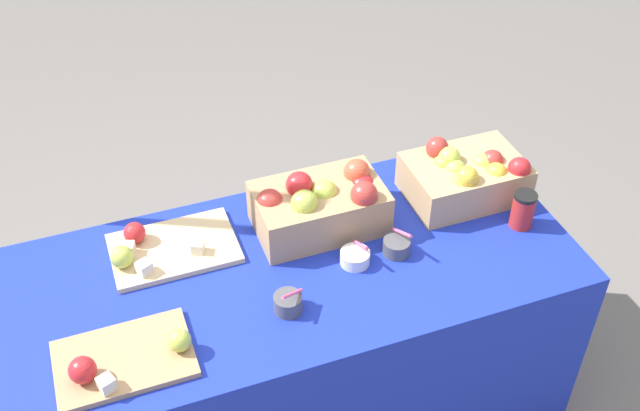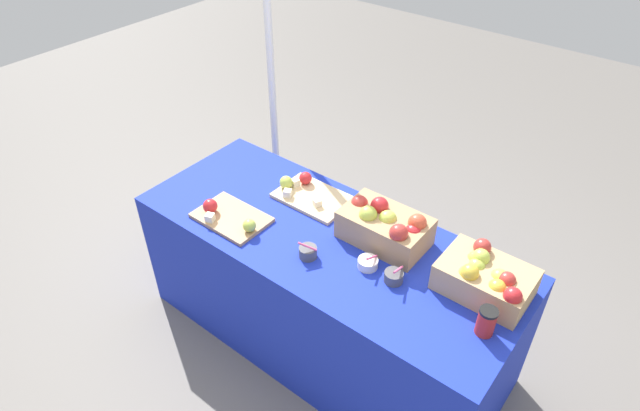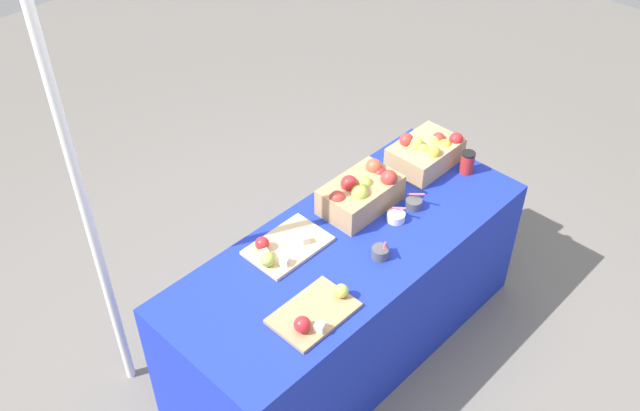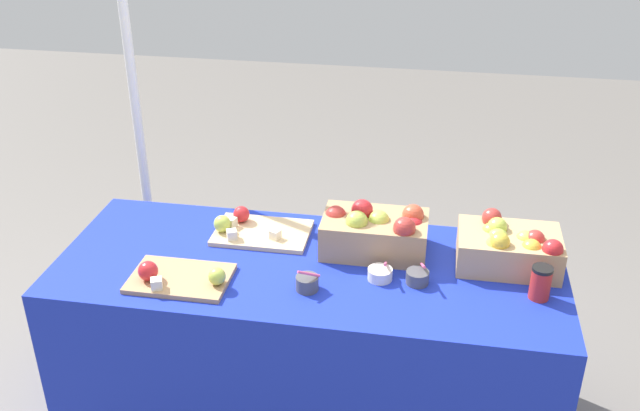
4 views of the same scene
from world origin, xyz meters
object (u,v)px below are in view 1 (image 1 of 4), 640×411
object	(u,v)px
apple_crate_left	(466,175)
cutting_board_front	(123,359)
coffee_cup	(523,210)
cutting_board_back	(161,248)
sample_bowl_near	(355,257)
sample_bowl_mid	(397,246)
sample_bowl_far	(288,303)
apple_crate_middle	(321,204)

from	to	relation	value
apple_crate_left	cutting_board_front	world-z (taller)	apple_crate_left
apple_crate_left	coffee_cup	size ratio (longest dim) A/B	3.02
apple_crate_left	cutting_board_front	bearing A→B (deg)	-164.70
cutting_board_back	sample_bowl_near	xyz separation A→B (m)	(0.53, -0.24, 0.00)
sample_bowl_mid	sample_bowl_far	size ratio (longest dim) A/B	1.03
cutting_board_back	sample_bowl_mid	size ratio (longest dim) A/B	3.76
apple_crate_middle	sample_bowl_near	size ratio (longest dim) A/B	4.36
cutting_board_front	coffee_cup	world-z (taller)	coffee_cup
apple_crate_middle	sample_bowl_mid	distance (m)	0.27
cutting_board_front	sample_bowl_near	size ratio (longest dim) A/B	3.92
apple_crate_left	apple_crate_middle	bearing A→B (deg)	177.86
apple_crate_middle	sample_bowl_near	bearing A→B (deg)	-78.84
apple_crate_left	sample_bowl_far	world-z (taller)	apple_crate_left
sample_bowl_near	sample_bowl_mid	distance (m)	0.13
sample_bowl_near	sample_bowl_mid	size ratio (longest dim) A/B	0.91
apple_crate_middle	coffee_cup	xyz separation A→B (m)	(0.59, -0.22, -0.03)
sample_bowl_near	sample_bowl_mid	world-z (taller)	sample_bowl_mid
cutting_board_back	apple_crate_middle	bearing A→B (deg)	-5.42
sample_bowl_far	sample_bowl_mid	bearing A→B (deg)	15.80
apple_crate_left	sample_bowl_near	world-z (taller)	apple_crate_left
cutting_board_back	coffee_cup	bearing A→B (deg)	-13.56
sample_bowl_mid	coffee_cup	size ratio (longest dim) A/B	0.81
apple_crate_left	sample_bowl_mid	world-z (taller)	apple_crate_left
coffee_cup	apple_crate_middle	bearing A→B (deg)	160.03
cutting_board_front	coffee_cup	distance (m)	1.27
cutting_board_front	apple_crate_middle	bearing A→B (deg)	26.71
apple_crate_middle	cutting_board_back	bearing A→B (deg)	174.58
sample_bowl_far	apple_crate_left	bearing A→B (deg)	22.01
sample_bowl_mid	sample_bowl_far	world-z (taller)	sample_bowl_mid
sample_bowl_near	coffee_cup	distance (m)	0.56
sample_bowl_near	sample_bowl_mid	bearing A→B (deg)	-1.15
cutting_board_front	sample_bowl_near	bearing A→B (deg)	11.54
cutting_board_back	sample_bowl_far	distance (m)	0.45
cutting_board_front	sample_bowl_far	size ratio (longest dim) A/B	3.65
apple_crate_left	sample_bowl_near	xyz separation A→B (m)	(-0.46, -0.17, -0.06)
coffee_cup	sample_bowl_far	bearing A→B (deg)	-173.69
cutting_board_front	cutting_board_back	bearing A→B (deg)	65.33
sample_bowl_near	cutting_board_front	bearing A→B (deg)	-168.46
sample_bowl_near	coffee_cup	world-z (taller)	coffee_cup
apple_crate_left	cutting_board_back	distance (m)	1.00
sample_bowl_mid	sample_bowl_far	xyz separation A→B (m)	(-0.38, -0.11, 0.00)
sample_bowl_far	cutting_board_front	bearing A→B (deg)	-175.75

